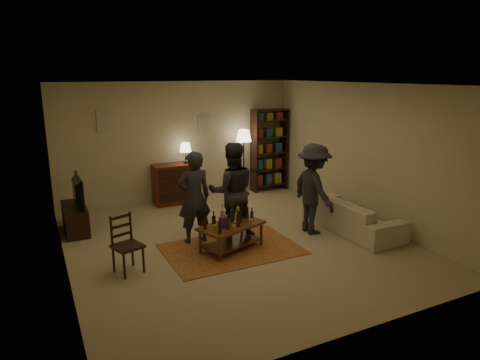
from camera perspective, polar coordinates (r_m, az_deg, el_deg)
floor at (r=7.54m, az=-0.48°, el=-8.32°), size 6.00×6.00×0.00m
room_shell at (r=9.62m, az=-11.87°, el=7.46°), size 6.00×6.00×6.00m
rug at (r=7.26m, az=-1.14°, el=-9.18°), size 2.20×1.50×0.01m
coffee_table at (r=7.11m, az=-1.23°, el=-6.32°), size 1.22×0.91×0.78m
dining_chair at (r=6.56m, az=-15.03°, el=-7.99°), size 0.49×0.49×0.89m
tv_stand at (r=8.48m, az=-21.15°, el=-3.98°), size 0.40×1.00×1.06m
dresser at (r=9.73m, az=-8.48°, el=-0.34°), size 1.00×0.50×1.36m
bookshelf at (r=10.64m, az=3.91°, el=4.10°), size 0.90×0.34×2.02m
floor_lamp at (r=10.12m, az=0.50°, el=5.34°), size 0.36×0.36×1.58m
sofa at (r=8.28m, az=14.66°, el=-4.49°), size 0.81×2.08×0.61m
person_left at (r=7.35m, az=-6.14°, el=-2.34°), size 0.60×0.40×1.61m
person_right at (r=7.48m, az=-1.09°, el=-1.52°), size 0.98×0.86×1.73m
person_by_sofa at (r=7.87m, az=9.78°, el=-1.19°), size 0.63×1.08×1.66m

